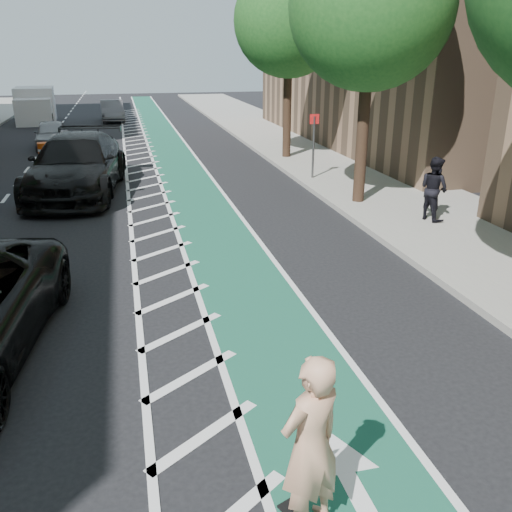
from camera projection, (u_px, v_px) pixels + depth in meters
name	position (u px, v px, depth m)	size (l,w,h in m)	color
ground	(88.00, 390.00, 7.86)	(120.00, 120.00, 0.00)	black
bike_lane	(198.00, 202.00, 17.61)	(2.00, 90.00, 0.01)	#175340
buffer_strip	(152.00, 205.00, 17.28)	(1.40, 90.00, 0.01)	silver
sidewalk_right	(382.00, 189.00, 19.01)	(5.00, 90.00, 0.15)	gray
curb_right	(316.00, 193.00, 18.47)	(0.12, 90.00, 0.16)	gray
tree_r_c	(378.00, 6.00, 14.82)	(4.20, 4.20, 7.90)	#382619
tree_r_d	(292.00, 21.00, 22.09)	(4.20, 4.20, 7.90)	#382619
sign_post	(313.00, 145.00, 19.96)	(0.35, 0.08, 2.47)	#4C4C4C
skateboarder	(310.00, 446.00, 5.18)	(0.71, 0.47, 1.96)	tan
suv_far	(77.00, 165.00, 18.39)	(2.75, 6.77, 1.96)	black
car_silver	(52.00, 134.00, 27.33)	(1.60, 3.98, 1.36)	gray
car_grey	(112.00, 111.00, 37.78)	(1.50, 4.30, 1.42)	slate
pedestrian	(434.00, 189.00, 15.01)	(0.86, 0.67, 1.77)	black
box_truck	(35.00, 106.00, 37.28)	(2.78, 5.59, 2.26)	silver
barrel_c	(44.00, 153.00, 23.72)	(0.64, 0.64, 0.87)	#D5440B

